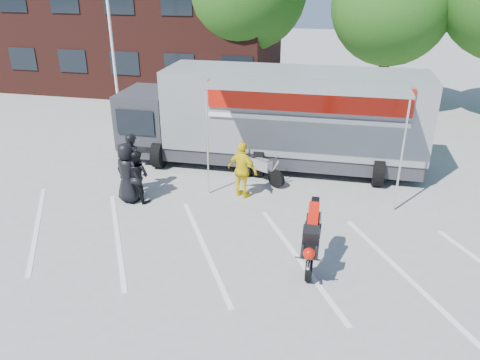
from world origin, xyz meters
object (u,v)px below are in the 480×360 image
at_px(parked_motorcycle, 260,181).
at_px(spectator_hivis, 243,170).
at_px(stunt_bike_rider, 310,264).
at_px(flagpole, 114,7).
at_px(transporter_truck, 277,165).
at_px(tree_mid, 391,6).
at_px(spectator_leather_c, 137,176).
at_px(spectator_leather_a, 127,173).
at_px(spectator_leather_b, 134,163).

xyz_separation_m(parked_motorcycle, spectator_hivis, (-0.33, -1.24, 0.89)).
distance_m(parked_motorcycle, stunt_bike_rider, 4.92).
bearing_deg(spectator_hivis, flagpole, -18.83).
xyz_separation_m(transporter_truck, parked_motorcycle, (-0.34, -1.54, 0.00)).
bearing_deg(transporter_truck, tree_mid, 63.81).
xyz_separation_m(stunt_bike_rider, spectator_leather_c, (-5.40, 2.25, 0.81)).
bearing_deg(parked_motorcycle, flagpole, 86.10).
bearing_deg(spectator_leather_c, spectator_leather_a, 30.90).
distance_m(flagpole, spectator_leather_b, 8.22).
bearing_deg(spectator_hivis, spectator_leather_a, 40.19).
height_order(transporter_truck, spectator_leather_a, spectator_leather_a).
relative_size(spectator_leather_b, spectator_leather_c, 1.18).
bearing_deg(tree_mid, transporter_truck, -115.17).
distance_m(spectator_leather_c, spectator_hivis, 3.17).
bearing_deg(flagpole, stunt_bike_rider, -45.06).
height_order(parked_motorcycle, spectator_leather_a, spectator_leather_a).
bearing_deg(spectator_leather_b, spectator_leather_c, 145.66).
xyz_separation_m(stunt_bike_rider, spectator_leather_a, (-5.67, 2.18, 0.93)).
relative_size(tree_mid, transporter_truck, 0.72).
bearing_deg(stunt_bike_rider, flagpole, 134.38).
distance_m(stunt_bike_rider, spectator_hivis, 4.11).
relative_size(tree_mid, stunt_bike_rider, 4.01).
bearing_deg(parked_motorcycle, spectator_leather_c, 153.14).
bearing_deg(spectator_leather_a, tree_mid, -99.77).
distance_m(flagpole, stunt_bike_rider, 13.88).
height_order(stunt_bike_rider, spectator_leather_a, spectator_leather_a).
bearing_deg(spectator_leather_a, spectator_hivis, -139.10).
relative_size(flagpole, spectator_leather_c, 4.94).
distance_m(spectator_leather_b, spectator_leather_c, 0.73).
height_order(flagpole, tree_mid, flagpole).
bearing_deg(parked_motorcycle, spectator_hivis, -165.09).
distance_m(spectator_leather_a, spectator_leather_b, 0.70).
height_order(spectator_leather_c, spectator_hivis, spectator_hivis).
xyz_separation_m(tree_mid, spectator_leather_b, (-7.89, -11.29, -3.99)).
relative_size(stunt_bike_rider, spectator_leather_c, 1.18).
bearing_deg(flagpole, transporter_truck, -23.06).
bearing_deg(transporter_truck, spectator_hivis, -104.50).
bearing_deg(spectator_hivis, transporter_truck, -80.98).
distance_m(transporter_truck, spectator_leather_a, 5.57).
xyz_separation_m(tree_mid, stunt_bike_rider, (-2.11, -14.15, -4.94)).
relative_size(flagpole, parked_motorcycle, 4.06).
xyz_separation_m(stunt_bike_rider, spectator_leather_b, (-5.78, 2.86, 0.96)).
height_order(transporter_truck, spectator_leather_c, transporter_truck).
bearing_deg(tree_mid, spectator_leather_b, -124.94).
height_order(spectator_leather_b, spectator_leather_c, spectator_leather_b).
height_order(flagpole, spectator_leather_a, flagpole).
xyz_separation_m(tree_mid, spectator_leather_a, (-7.78, -11.98, -4.02)).
bearing_deg(spectator_leather_c, spectator_hivis, -147.72).
relative_size(transporter_truck, spectator_leather_a, 5.76).
bearing_deg(spectator_leather_b, transporter_truck, -118.39).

